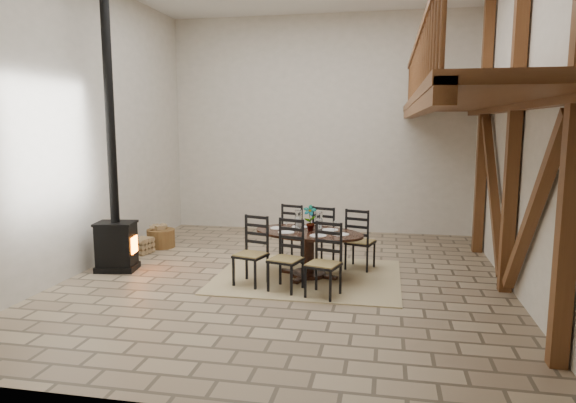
% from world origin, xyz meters
% --- Properties ---
extents(ground, '(8.00, 8.00, 0.00)m').
position_xyz_m(ground, '(0.00, 0.00, 0.00)').
color(ground, '#9C8768').
rests_on(ground, ground).
extents(room_shell, '(7.02, 8.02, 5.01)m').
position_xyz_m(room_shell, '(1.19, 0.00, 3.01)').
color(room_shell, beige).
rests_on(room_shell, ground).
extents(rug, '(3.00, 2.50, 0.02)m').
position_xyz_m(rug, '(0.34, 0.15, 0.01)').
color(rug, tan).
rests_on(rug, ground).
extents(dining_table, '(2.19, 2.45, 1.20)m').
position_xyz_m(dining_table, '(0.34, 0.16, 0.41)').
color(dining_table, black).
rests_on(dining_table, ground).
extents(wood_stove, '(0.73, 0.60, 5.00)m').
position_xyz_m(wood_stove, '(-2.97, -0.09, 1.12)').
color(wood_stove, black).
rests_on(wood_stove, ground).
extents(log_basket, '(0.57, 0.57, 0.47)m').
position_xyz_m(log_basket, '(-2.96, 1.66, 0.20)').
color(log_basket, brown).
rests_on(log_basket, ground).
extents(log_stack, '(0.38, 0.47, 0.31)m').
position_xyz_m(log_stack, '(-3.08, 1.06, 0.16)').
color(log_stack, '#9D8A57').
rests_on(log_stack, ground).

